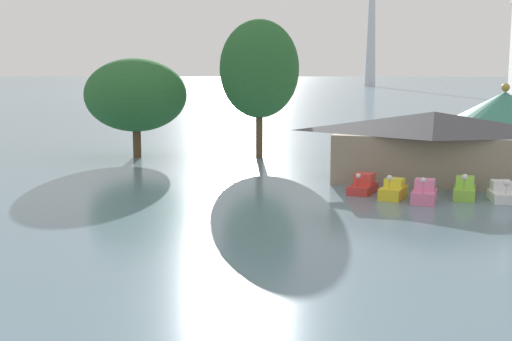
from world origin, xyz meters
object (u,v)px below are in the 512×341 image
Objects in this scene: green_roof_pavilion at (503,125)px; shoreline_tree_tall_left at (136,95)px; pedal_boat_red at (363,185)px; boathouse at (433,146)px; shoreline_tree_mid at (259,69)px; pedal_boat_pink at (424,193)px; pedal_boat_yellow at (393,190)px; pedal_boat_white at (502,193)px; pedal_boat_lime at (465,190)px.

shoreline_tree_tall_left reaches higher than green_roof_pavilion.
pedal_boat_red is 17.25m from green_roof_pavilion.
shoreline_tree_mid is (-16.47, 10.08, 5.74)m from boathouse.
pedal_boat_pink is at bearing -110.03° from green_roof_pavilion.
pedal_boat_yellow is 7.96m from boathouse.
pedal_boat_white is (8.99, -0.54, 0.01)m from pedal_boat_red.
pedal_boat_white is 14.62m from green_roof_pavilion.
green_roof_pavilion is at bearing 1.11° from shoreline_tree_tall_left.
shoreline_tree_tall_left is at bearing -108.81° from pedal_boat_red.
shoreline_tree_tall_left is 12.22m from shoreline_tree_mid.
pedal_boat_pink is 0.19× the size of shoreline_tree_mid.
shoreline_tree_mid is (-14.16, 17.35, 8.02)m from pedal_boat_yellow.
boathouse is at bearing -31.47° from shoreline_tree_mid.
pedal_boat_pink is at bearing -46.74° from pedal_boat_lime.
pedal_boat_pink is 3.33m from pedal_boat_lime.
pedal_boat_yellow is 0.18× the size of boathouse.
pedal_boat_lime is 14.51m from green_roof_pavilion.
pedal_boat_pink reaches higher than pedal_boat_white.
shoreline_tree_tall_left is (-33.59, -0.65, 2.23)m from green_roof_pavilion.
pedal_boat_red is at bearing -101.97° from pedal_boat_white.
pedal_boat_red is at bearing -113.94° from pedal_boat_yellow.
pedal_boat_pink is 25.57m from shoreline_tree_mid.
pedal_boat_yellow is 23.79m from shoreline_tree_mid.
shoreline_tree_tall_left reaches higher than boathouse.
pedal_boat_yellow is at bearing -107.66° from boathouse.
shoreline_tree_mid reaches higher than pedal_boat_lime.
pedal_boat_yellow is 0.24× the size of green_roof_pavilion.
green_roof_pavilion is 33.67m from shoreline_tree_tall_left.
boathouse is at bearing -179.20° from pedal_boat_pink.
pedal_boat_white reaches higher than pedal_boat_red.
pedal_boat_white is (4.82, 1.71, -0.05)m from pedal_boat_pink.
green_roof_pavilion is at bearing 162.82° from pedal_boat_yellow.
pedal_boat_pink reaches higher than pedal_boat_red.
pedal_boat_lime is 0.30× the size of shoreline_tree_tall_left.
pedal_boat_lime is 2.33m from pedal_boat_white.
pedal_boat_white is 27.83m from shoreline_tree_mid.
green_roof_pavilion is at bearing 167.45° from pedal_boat_white.
pedal_boat_white is 0.20× the size of shoreline_tree_mid.
shoreline_tree_tall_left reaches higher than pedal_boat_pink.
pedal_boat_yellow is 6.89m from pedal_boat_white.
pedal_boat_red is 1.03× the size of pedal_boat_lime.
pedal_boat_red is 1.18× the size of pedal_boat_pink.
green_roof_pavilion is (0.99, 14.21, 3.30)m from pedal_boat_white.
shoreline_tree_mid is at bearing -127.87° from pedal_boat_lime.
shoreline_tree_tall_left is at bearing -109.21° from pedal_boat_yellow.
green_roof_pavilion is (3.28, 13.76, 3.26)m from pedal_boat_lime.
pedal_boat_white is 0.23× the size of green_roof_pavilion.
boathouse is 1.37× the size of green_roof_pavilion.
pedal_boat_red is 4.74m from pedal_boat_pink.
green_roof_pavilion reaches higher than boathouse.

